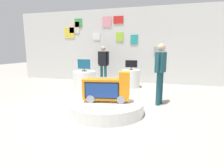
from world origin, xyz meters
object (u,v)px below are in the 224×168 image
shopper_browsing_near_truck (160,69)px  tv_on_left_rear (131,64)px  main_display_pedestal (106,107)px  novelty_firetruck_tv (107,90)px  tv_on_center_rear (84,65)px  display_pedestal_center_rear (84,80)px  shopper_browsing_rear (103,62)px  display_pedestal_left_rear (131,79)px

shopper_browsing_near_truck → tv_on_left_rear: bearing=118.4°
main_display_pedestal → novelty_firetruck_tv: size_ratio=1.57×
novelty_firetruck_tv → tv_on_center_rear: tv_on_center_rear is taller
display_pedestal_center_rear → shopper_browsing_rear: bearing=75.4°
shopper_browsing_near_truck → shopper_browsing_rear: 3.52m
display_pedestal_left_rear → shopper_browsing_near_truck: bearing=-61.6°
main_display_pedestal → tv_on_center_rear: (-1.59, 2.30, 0.82)m
display_pedestal_center_rear → tv_on_center_rear: tv_on_center_rear is taller
display_pedestal_left_rear → display_pedestal_center_rear: same height
tv_on_left_rear → shopper_browsing_near_truck: (1.17, -2.16, 0.05)m
shopper_browsing_near_truck → novelty_firetruck_tv: bearing=-137.5°
display_pedestal_left_rear → tv_on_left_rear: 0.58m
main_display_pedestal → tv_on_left_rear: bearing=89.3°
display_pedestal_left_rear → tv_on_left_rear: tv_on_left_rear is taller
novelty_firetruck_tv → tv_on_center_rear: (-1.61, 2.30, 0.38)m
main_display_pedestal → shopper_browsing_rear: 3.90m
tv_on_center_rear → shopper_browsing_rear: shopper_browsing_rear is taller
display_pedestal_center_rear → shopper_browsing_near_truck: 3.11m
novelty_firetruck_tv → shopper_browsing_rear: 3.84m
novelty_firetruck_tv → tv_on_left_rear: 3.26m
tv_on_left_rear → shopper_browsing_near_truck: bearing=-61.6°
novelty_firetruck_tv → tv_on_left_rear: tv_on_left_rear is taller
tv_on_left_rear → novelty_firetruck_tv: bearing=-90.3°
display_pedestal_left_rear → display_pedestal_center_rear: size_ratio=0.84×
shopper_browsing_near_truck → shopper_browsing_rear: (-2.46, 2.51, -0.01)m
main_display_pedestal → shopper_browsing_near_truck: (1.21, 1.08, 0.84)m
shopper_browsing_near_truck → main_display_pedestal: bearing=-138.1°
tv_on_center_rear → shopper_browsing_rear: size_ratio=0.36×
novelty_firetruck_tv → shopper_browsing_near_truck: bearing=42.5°
main_display_pedestal → tv_on_center_rear: bearing=124.7°
shopper_browsing_rear → display_pedestal_center_rear: bearing=-104.6°
tv_on_left_rear → shopper_browsing_rear: (-1.29, 0.36, 0.04)m
display_pedestal_left_rear → display_pedestal_center_rear: (-1.63, -0.94, 0.00)m
display_pedestal_center_rear → tv_on_center_rear: bearing=-81.4°
tv_on_left_rear → display_pedestal_center_rear: (-1.63, -0.93, -0.58)m
tv_on_left_rear → shopper_browsing_near_truck: size_ratio=0.29×
tv_on_center_rear → tv_on_left_rear: bearing=30.0°
shopper_browsing_near_truck → shopper_browsing_rear: same height
tv_on_center_rear → shopper_browsing_rear: bearing=75.5°
main_display_pedestal → tv_on_left_rear: size_ratio=3.68×
display_pedestal_center_rear → novelty_firetruck_tv: bearing=-55.0°
display_pedestal_left_rear → tv_on_center_rear: 1.98m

